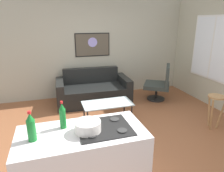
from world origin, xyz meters
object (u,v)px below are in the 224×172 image
(mixing_bowl, at_px, (88,127))
(couch, at_px, (93,91))
(armchair, at_px, (160,84))
(wall_painting, at_px, (93,45))
(coffee_table, at_px, (107,105))
(soda_bottle, at_px, (31,128))
(bar_stool, at_px, (215,104))
(soda_bottle_2, at_px, (63,116))

(mixing_bowl, bearing_deg, couch, 77.16)
(armchair, height_order, mixing_bowl, mixing_bowl)
(wall_painting, bearing_deg, armchair, -30.68)
(coffee_table, relative_size, mixing_bowl, 3.51)
(couch, distance_m, soda_bottle, 3.29)
(armchair, xyz_separation_m, mixing_bowl, (-2.41, -2.57, 0.49))
(armchair, height_order, bar_stool, armchair)
(couch, height_order, bar_stool, couch)
(coffee_table, relative_size, soda_bottle_2, 3.11)
(couch, height_order, mixing_bowl, mixing_bowl)
(soda_bottle, distance_m, wall_painting, 3.80)
(coffee_table, relative_size, armchair, 1.07)
(bar_stool, distance_m, wall_painting, 3.32)
(bar_stool, bearing_deg, coffee_table, 156.18)
(soda_bottle, bearing_deg, armchair, 40.69)
(coffee_table, bearing_deg, soda_bottle_2, -121.53)
(soda_bottle, height_order, soda_bottle_2, same)
(armchair, relative_size, soda_bottle, 2.91)
(soda_bottle, relative_size, wall_painting, 0.34)
(coffee_table, xyz_separation_m, mixing_bowl, (-0.72, -1.76, 0.55))
(armchair, distance_m, wall_painting, 2.10)
(mixing_bowl, bearing_deg, wall_painting, 77.09)
(armchair, distance_m, bar_stool, 1.68)
(mixing_bowl, bearing_deg, soda_bottle_2, 145.09)
(soda_bottle_2, xyz_separation_m, wall_painting, (1.06, 3.34, 0.40))
(bar_stool, bearing_deg, wall_painting, 125.26)
(mixing_bowl, bearing_deg, soda_bottle, 179.57)
(soda_bottle, bearing_deg, soda_bottle_2, 28.20)
(coffee_table, distance_m, mixing_bowl, 1.98)
(coffee_table, distance_m, wall_painting, 2.04)
(couch, xyz_separation_m, wall_painting, (0.13, 0.56, 1.14))
(couch, xyz_separation_m, mixing_bowl, (-0.67, -2.95, 0.66))
(couch, distance_m, bar_stool, 2.86)
(soda_bottle, xyz_separation_m, wall_painting, (1.38, 3.51, 0.40))
(mixing_bowl, bearing_deg, bar_stool, 18.84)
(soda_bottle_2, bearing_deg, couch, 71.54)
(couch, relative_size, soda_bottle_2, 5.76)
(soda_bottle_2, bearing_deg, armchair, 41.96)
(bar_stool, xyz_separation_m, mixing_bowl, (-2.65, -0.91, 0.42))
(couch, relative_size, mixing_bowl, 6.50)
(couch, height_order, soda_bottle_2, soda_bottle_2)
(armchair, distance_m, mixing_bowl, 3.55)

